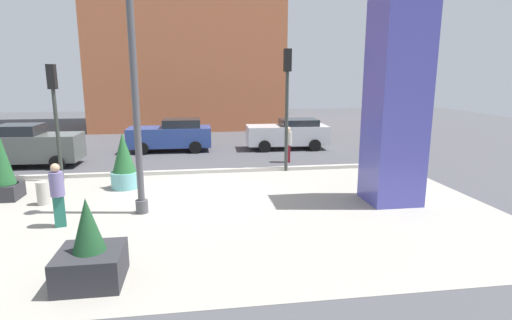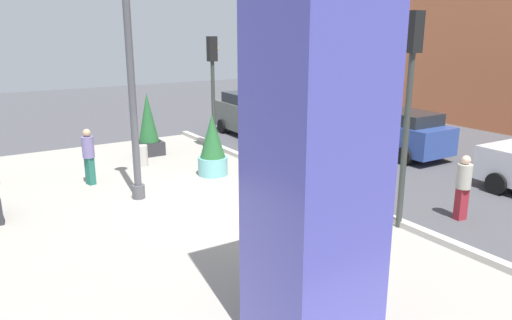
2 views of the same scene
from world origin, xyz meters
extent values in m
plane|color=#47474C|center=(0.00, 4.00, 0.00)|extent=(60.00, 60.00, 0.00)
cube|color=#9E998E|center=(0.00, -2.00, 0.00)|extent=(18.00, 10.00, 0.02)
cube|color=#B7B2A8|center=(0.00, 3.12, 0.08)|extent=(18.00, 0.24, 0.16)
cylinder|color=#4C4C51|center=(-1.69, -1.60, 0.20)|extent=(0.36, 0.36, 0.40)
cylinder|color=#4C4C51|center=(-1.69, -1.60, 3.29)|extent=(0.20, 0.20, 6.58)
cube|color=#4C4CAD|center=(6.10, -1.62, 3.13)|extent=(1.56, 1.56, 6.27)
cube|color=#2D2D33|center=(-6.32, 0.46, 0.26)|extent=(0.94, 0.94, 0.52)
cylinder|color=#382819|center=(-6.32, 0.46, 0.50)|extent=(0.89, 0.89, 0.04)
cone|color=#235B2D|center=(-6.32, 0.46, 1.45)|extent=(0.76, 0.76, 1.85)
cube|color=#2D2D33|center=(-2.15, -5.68, 0.34)|extent=(1.24, 1.24, 0.67)
cylinder|color=#382819|center=(-2.15, -5.68, 0.65)|extent=(1.18, 1.18, 0.04)
cone|color=#1E4C28|center=(-2.15, -5.68, 1.21)|extent=(0.63, 0.63, 1.07)
cylinder|color=#6BB2B2|center=(-2.62, 1.26, 0.30)|extent=(0.97, 0.97, 0.61)
cylinder|color=#382819|center=(-2.62, 1.26, 0.59)|extent=(0.90, 0.90, 0.04)
cone|color=#235B2D|center=(-2.62, 1.26, 1.31)|extent=(0.82, 0.82, 1.40)
cylinder|color=#B2ADA3|center=(-4.87, -0.33, 0.38)|extent=(0.36, 0.36, 0.75)
cylinder|color=#333833|center=(-5.21, 2.67, 1.75)|extent=(0.14, 0.14, 3.50)
cube|color=black|center=(-5.21, 2.67, 3.95)|extent=(0.28, 0.32, 0.90)
sphere|color=yellow|center=(-5.21, 2.84, 3.95)|extent=(0.18, 0.18, 0.18)
cylinder|color=#333833|center=(3.71, 3.03, 2.07)|extent=(0.14, 0.14, 4.15)
cube|color=black|center=(3.71, 3.03, 4.60)|extent=(0.28, 0.32, 0.90)
sphere|color=green|center=(3.71, 3.20, 4.87)|extent=(0.18, 0.18, 0.18)
cube|color=silver|center=(4.90, 8.20, 0.78)|extent=(4.44, 1.94, 1.02)
cube|color=#1E2328|center=(5.56, 8.18, 1.47)|extent=(2.02, 1.65, 0.35)
cylinder|color=black|center=(3.52, 7.34, 0.32)|extent=(0.65, 0.24, 0.64)
cylinder|color=black|center=(3.57, 9.14, 0.32)|extent=(0.65, 0.24, 0.64)
cylinder|color=black|center=(6.24, 7.26, 0.32)|extent=(0.65, 0.24, 0.64)
cylinder|color=black|center=(6.29, 9.06, 0.32)|extent=(0.65, 0.24, 0.64)
cube|color=#2D4793|center=(-1.44, 8.46, 0.78)|extent=(4.36, 1.84, 1.01)
cube|color=#1E2328|center=(-0.79, 8.46, 1.50)|extent=(1.97, 1.60, 0.43)
cylinder|color=black|center=(-2.79, 7.57, 0.32)|extent=(0.64, 0.23, 0.64)
cylinder|color=black|center=(-2.78, 9.37, 0.32)|extent=(0.64, 0.23, 0.64)
cylinder|color=black|center=(-0.10, 7.55, 0.32)|extent=(0.64, 0.23, 0.64)
cylinder|color=black|center=(-0.08, 9.35, 0.32)|extent=(0.64, 0.23, 0.64)
cube|color=#565B56|center=(-7.14, 5.58, 0.85)|extent=(3.91, 1.91, 1.16)
cube|color=#1E2328|center=(-7.72, 5.60, 1.66)|extent=(1.79, 1.62, 0.45)
cylinder|color=black|center=(-5.92, 6.41, 0.32)|extent=(0.65, 0.24, 0.64)
cylinder|color=black|center=(-5.98, 4.65, 0.32)|extent=(0.65, 0.24, 0.64)
cylinder|color=black|center=(-8.30, 6.50, 0.32)|extent=(0.65, 0.24, 0.64)
cube|color=maroon|center=(4.18, 4.74, 0.41)|extent=(0.23, 0.30, 0.82)
cylinder|color=#B2AD9E|center=(4.18, 4.74, 1.13)|extent=(0.40, 0.40, 0.62)
sphere|color=beige|center=(4.18, 4.74, 1.55)|extent=(0.22, 0.22, 0.22)
cube|color=#236656|center=(-3.73, -2.41, 0.43)|extent=(0.32, 0.27, 0.87)
cylinder|color=slate|center=(-3.73, -2.41, 1.19)|extent=(0.44, 0.44, 0.65)
sphere|color=tan|center=(-3.73, -2.41, 1.63)|extent=(0.23, 0.23, 0.23)
camera|label=1|loc=(-0.03, -13.41, 4.03)|focal=28.41mm
camera|label=2|loc=(11.17, -5.81, 4.66)|focal=34.26mm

